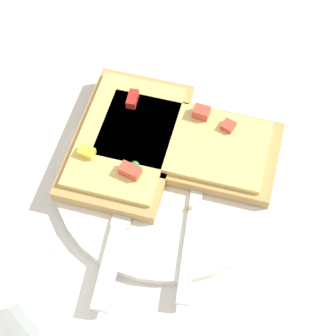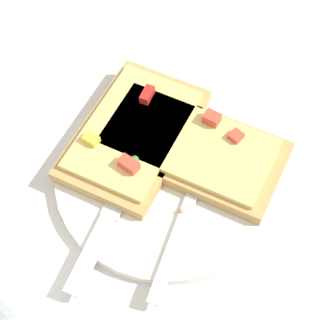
# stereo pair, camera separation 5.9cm
# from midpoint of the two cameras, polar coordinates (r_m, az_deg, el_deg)

# --- Properties ---
(ground_plane) EXTENTS (4.00, 4.00, 0.00)m
(ground_plane) POSITION_cam_midpoint_polar(r_m,az_deg,el_deg) (0.61, 2.76, -1.30)
(ground_plane) COLOR beige
(plate) EXTENTS (0.24, 0.24, 0.01)m
(plate) POSITION_cam_midpoint_polar(r_m,az_deg,el_deg) (0.60, 2.79, -1.02)
(plate) COLOR silver
(plate) RESTS_ON ground
(fork) EXTENTS (0.15, 0.18, 0.01)m
(fork) POSITION_cam_midpoint_polar(r_m,az_deg,el_deg) (0.58, 5.31, -3.22)
(fork) COLOR silver
(fork) RESTS_ON plate
(knife) EXTENTS (0.15, 0.19, 0.01)m
(knife) POSITION_cam_midpoint_polar(r_m,az_deg,el_deg) (0.57, -2.77, -4.58)
(knife) COLOR silver
(knife) RESTS_ON plate
(pizza_slice_main) EXTENTS (0.23, 0.19, 0.03)m
(pizza_slice_main) POSITION_cam_midpoint_polar(r_m,az_deg,el_deg) (0.60, 4.95, 2.03)
(pizza_slice_main) COLOR tan
(pizza_slice_main) RESTS_ON plate
(pizza_slice_corner) EXTENTS (0.18, 0.21, 0.03)m
(pizza_slice_corner) POSITION_cam_midpoint_polar(r_m,az_deg,el_deg) (0.61, -0.77, 3.34)
(pizza_slice_corner) COLOR tan
(pizza_slice_corner) RESTS_ON plate
(crumb_scatter) EXTENTS (0.14, 0.04, 0.01)m
(crumb_scatter) POSITION_cam_midpoint_polar(r_m,az_deg,el_deg) (0.59, 0.50, -1.59)
(crumb_scatter) COLOR tan
(crumb_scatter) RESTS_ON plate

